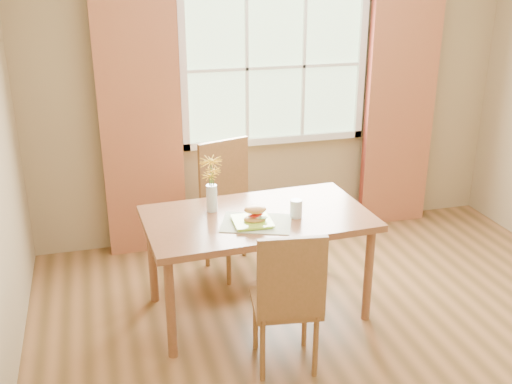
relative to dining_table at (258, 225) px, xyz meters
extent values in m
cube|color=brown|center=(0.51, -0.60, -0.67)|extent=(4.20, 3.80, 0.02)
cube|color=#9A835C|center=(0.51, 1.31, 0.69)|extent=(4.20, 0.02, 2.70)
cube|color=#A9CD9B|center=(0.51, 1.28, 0.84)|extent=(1.50, 0.02, 1.20)
cube|color=white|center=(0.51, 1.25, 0.21)|extent=(1.62, 0.04, 0.06)
cube|color=white|center=(-0.27, 1.25, 0.84)|extent=(0.06, 0.04, 1.32)
cube|color=white|center=(1.29, 1.25, 0.84)|extent=(0.06, 0.04, 1.32)
cube|color=white|center=(0.51, 1.25, 0.84)|extent=(1.50, 0.03, 0.02)
cube|color=maroon|center=(-0.64, 1.18, 0.44)|extent=(0.65, 0.08, 2.20)
cube|color=maroon|center=(1.66, 1.18, 0.44)|extent=(0.65, 0.08, 2.20)
cube|color=brown|center=(0.00, 0.00, 0.05)|extent=(1.55, 0.92, 0.05)
cylinder|color=brown|center=(-0.66, -0.38, -0.32)|extent=(0.06, 0.06, 0.69)
cylinder|color=brown|center=(0.70, -0.31, -0.32)|extent=(0.06, 0.06, 0.69)
cylinder|color=brown|center=(-0.70, 0.31, -0.32)|extent=(0.06, 0.06, 0.69)
cylinder|color=brown|center=(0.66, 0.38, -0.32)|extent=(0.06, 0.06, 0.69)
cube|color=brown|center=(0.00, -0.62, -0.24)|extent=(0.44, 0.44, 0.04)
cube|color=brown|center=(-0.02, -0.80, 0.03)|extent=(0.39, 0.09, 0.50)
cylinder|color=brown|center=(-0.18, -0.76, -0.46)|extent=(0.03, 0.03, 0.40)
cylinder|color=brown|center=(0.14, -0.80, -0.46)|extent=(0.03, 0.03, 0.40)
cylinder|color=brown|center=(-0.14, -0.44, -0.46)|extent=(0.03, 0.03, 0.40)
cylinder|color=brown|center=(0.18, -0.48, -0.46)|extent=(0.03, 0.03, 0.40)
cube|color=brown|center=(0.00, 0.62, -0.20)|extent=(0.54, 0.54, 0.04)
cube|color=brown|center=(-0.06, 0.81, 0.10)|extent=(0.42, 0.16, 0.56)
cylinder|color=brown|center=(-0.12, 0.40, -0.44)|extent=(0.04, 0.04, 0.44)
cylinder|color=brown|center=(0.22, 0.50, -0.44)|extent=(0.04, 0.04, 0.44)
cylinder|color=brown|center=(-0.22, 0.74, -0.44)|extent=(0.04, 0.04, 0.44)
cylinder|color=brown|center=(0.12, 0.84, -0.44)|extent=(0.04, 0.04, 0.44)
cube|color=beige|center=(-0.04, -0.13, 0.08)|extent=(0.54, 0.47, 0.01)
cube|color=#AAE138|center=(-0.07, -0.13, 0.09)|extent=(0.26, 0.26, 0.01)
ellipsoid|color=#E9AF4F|center=(-0.06, -0.14, 0.11)|extent=(0.16, 0.12, 0.04)
ellipsoid|color=#4C8C2D|center=(-0.02, -0.16, 0.13)|extent=(0.08, 0.05, 0.01)
cylinder|color=red|center=(-0.06, -0.14, 0.14)|extent=(0.08, 0.08, 0.01)
cylinder|color=red|center=(-0.04, -0.13, 0.15)|extent=(0.07, 0.07, 0.01)
ellipsoid|color=#E9AF4F|center=(-0.05, -0.14, 0.18)|extent=(0.16, 0.12, 0.05)
cylinder|color=silver|center=(0.24, -0.10, 0.14)|extent=(0.08, 0.08, 0.12)
cylinder|color=silver|center=(0.24, -0.10, 0.13)|extent=(0.07, 0.07, 0.10)
cylinder|color=silver|center=(-0.28, 0.16, 0.17)|extent=(0.07, 0.07, 0.19)
cylinder|color=silver|center=(-0.28, 0.16, 0.12)|extent=(0.06, 0.06, 0.09)
cylinder|color=#3D7028|center=(-0.28, 0.16, 0.25)|extent=(0.01, 0.01, 0.35)
cylinder|color=#3D7028|center=(-0.27, 0.15, 0.22)|extent=(0.01, 0.01, 0.29)
cylinder|color=#3D7028|center=(-0.29, 0.17, 0.20)|extent=(0.01, 0.01, 0.25)
camera|label=1|loc=(-0.99, -3.57, 1.69)|focal=42.00mm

